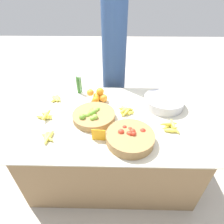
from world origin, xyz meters
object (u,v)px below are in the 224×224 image
Objects in this scene: price_sign at (99,135)px; vendor_person at (114,67)px; metal_bowl at (163,102)px; tomato_basket at (130,137)px; lime_bowl at (94,116)px.

price_sign is 0.06× the size of vendor_person.
vendor_person reaches higher than metal_bowl.
price_sign reaches higher than metal_bowl.
vendor_person is at bearing 128.42° from metal_bowl.
vendor_person reaches higher than tomato_basket.
metal_bowl is 0.23× the size of vendor_person.
tomato_basket reaches higher than metal_bowl.
tomato_basket is 0.25m from price_sign.
lime_bowl is 0.98× the size of metal_bowl.
vendor_person is at bearing 78.74° from lime_bowl.
price_sign is at bearing -140.82° from metal_bowl.
lime_bowl is at bearing 107.96° from price_sign.
lime_bowl is 0.22× the size of vendor_person.
lime_bowl reaches higher than metal_bowl.
vendor_person is (-0.51, 0.64, 0.10)m from metal_bowl.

